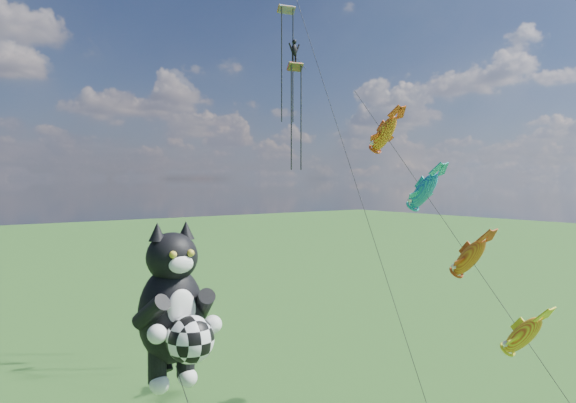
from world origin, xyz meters
TOP-DOWN VIEW (x-y plane):
  - cat_kite_rig at (1.90, 3.95)m, footprint 2.80×4.25m
  - fish_windsock_rig at (17.78, 5.09)m, footprint 0.90×15.97m
  - parafoil_rig at (16.43, 16.20)m, footprint 4.61×17.25m

SIDE VIEW (x-z plane):
  - cat_kite_rig at x=1.90m, z-range 2.53..13.36m
  - fish_windsock_rig at x=17.78m, z-range 1.08..18.79m
  - parafoil_rig at x=16.43m, z-range 6.41..33.34m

